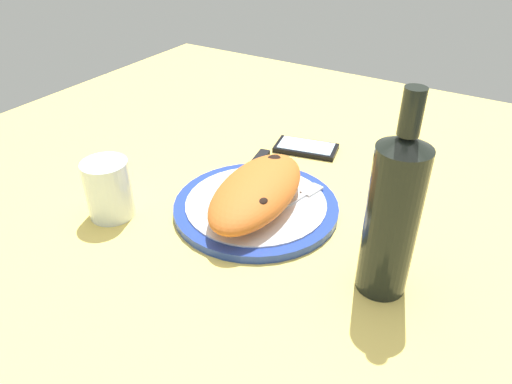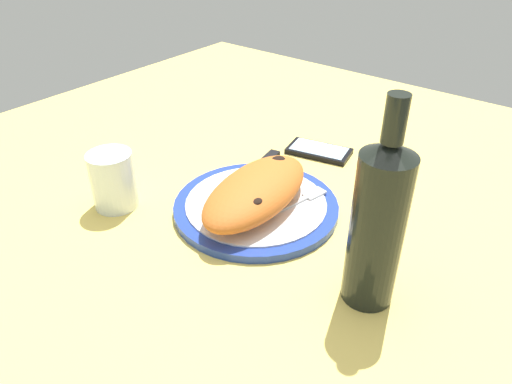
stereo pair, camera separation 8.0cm
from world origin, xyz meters
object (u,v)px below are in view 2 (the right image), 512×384
calzone (256,191)px  smartphone (319,151)px  water_glass (114,183)px  wine_bottle (378,223)px  knife (257,171)px  fork (294,203)px  plate (256,206)px

calzone → smartphone: 25.83cm
water_glass → wine_bottle: (7.15, -44.39, 7.68)cm
knife → water_glass: 25.72cm
calzone → wine_bottle: (-5.72, -23.62, 7.44)cm
fork → knife: 12.03cm
smartphone → water_glass: bearing=155.5°
plate → knife: (7.62, 5.85, 1.39)cm
plate → knife: size_ratio=1.22×
calzone → smartphone: bearing=7.6°
plate → water_glass: (-13.70, 20.07, 3.58)cm
fork → wine_bottle: bearing=-118.1°
knife → water_glass: (-21.32, 14.22, 2.20)cm
knife → smartphone: size_ratio=1.66×
plate → smartphone: size_ratio=2.02×
water_glass → calzone: bearing=-58.2°
plate → knife: knife is taller
water_glass → wine_bottle: wine_bottle is taller
fork → smartphone: (20.91, 8.11, -1.35)cm
smartphone → plate: bearing=-173.8°
plate → fork: 6.59cm
smartphone → water_glass: size_ratio=1.39×
fork → water_glass: (-17.23, 25.52, 2.49)cm
smartphone → wine_bottle: wine_bottle is taller
plate → smartphone: 24.59cm
plate → wine_bottle: 27.59cm
plate → calzone: (-0.83, -0.71, 3.81)cm
calzone → wine_bottle: size_ratio=0.92×
plate → wine_bottle: wine_bottle is taller
plate → calzone: calzone is taller
water_glass → wine_bottle: 45.61cm
knife → water_glass: bearing=146.3°
plate → fork: size_ratio=1.69×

